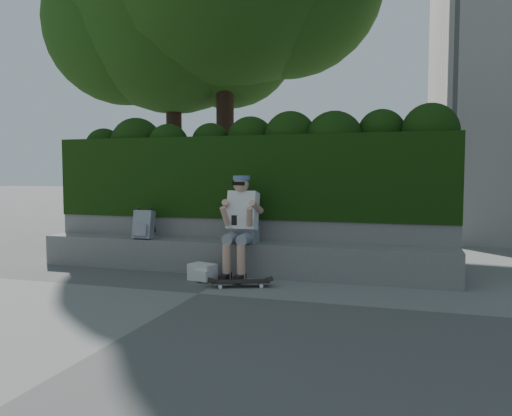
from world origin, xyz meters
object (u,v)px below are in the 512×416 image
(skateboard, at_px, (241,282))
(backpack_plaid, at_px, (144,225))
(person, at_px, (241,222))
(backpack_ground, at_px, (202,272))

(skateboard, xyz_separation_m, backpack_plaid, (-1.73, 0.68, 0.59))
(person, distance_m, skateboard, 0.93)
(backpack_plaid, relative_size, backpack_ground, 1.23)
(person, height_order, backpack_ground, person)
(person, height_order, backpack_plaid, person)
(backpack_plaid, distance_m, backpack_ground, 1.33)
(backpack_ground, bearing_deg, person, 57.34)
(skateboard, bearing_deg, backpack_ground, 137.84)
(person, bearing_deg, backpack_plaid, 176.98)
(backpack_plaid, height_order, backpack_ground, backpack_plaid)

